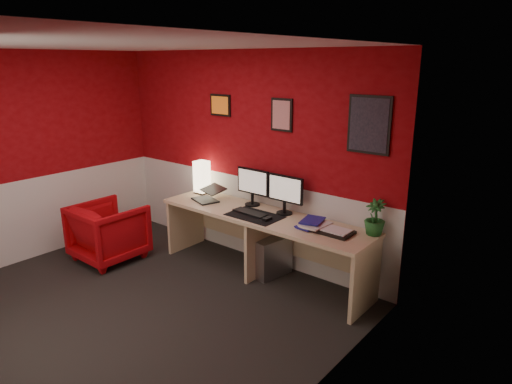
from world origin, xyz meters
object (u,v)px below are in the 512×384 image
Objects in this scene: laptop at (205,192)px; armchair at (109,232)px; desk at (262,245)px; shoji_lamp at (202,178)px; monitor_left at (252,181)px; pc_tower at (273,257)px; zen_tray at (335,232)px; monitor_right at (285,189)px; potted_plant at (375,217)px.

armchair is (-0.88, -0.80, -0.49)m from laptop.
desk is 1.27m from shoji_lamp.
pc_tower is at bearing -17.67° from monitor_left.
laptop is 0.43× the size of armchair.
desk is 0.99m from laptop.
monitor_right is at bearing 166.97° from zen_tray.
monitor_left is 1.62× the size of potted_plant.
armchair is at bearing -162.19° from zen_tray.
desk is 7.88× the size of laptop.
pc_tower is at bearing 36.49° from desk.
armchair is at bearing -121.11° from shoji_lamp.
shoji_lamp is at bearing -179.80° from monitor_right.
monitor_right is 1.66× the size of zen_tray.
pc_tower is 0.58× the size of armchair.
potted_plant reaches higher than laptop.
shoji_lamp reaches higher than laptop.
monitor_right reaches higher than potted_plant.
potted_plant is (2.35, 0.05, -0.02)m from shoji_lamp.
monitor_right is 2.27m from armchair.
laptop is (-0.86, -0.04, 0.47)m from desk.
monitor_left is 0.75× the size of armchair.
desk reaches higher than pc_tower.
monitor_left reaches higher than laptop.
desk is 1.35m from potted_plant.
monitor_right is (0.17, 0.18, 0.66)m from desk.
shoji_lamp reaches higher than pc_tower.
monitor_right is (1.03, 0.22, 0.18)m from laptop.
desk is 3.36× the size of armchair.
armchair is (-2.65, -0.85, -0.39)m from zen_tray.
laptop is 0.57× the size of monitor_left.
shoji_lamp is at bearing 171.07° from desk.
zen_tray is at bearing -13.03° from monitor_right.
pc_tower is at bearing -123.11° from monitor_right.
laptop is at bearing -164.80° from pc_tower.
monitor_right is at bearing 65.79° from pc_tower.
potted_plant is at bearing 10.45° from desk.
monitor_left is at bearing 171.25° from zen_tray.
laptop is at bearing -157.06° from monitor_left.
monitor_left reaches higher than zen_tray.
armchair is at bearing -160.24° from potted_plant.
monitor_left is at bearing 178.05° from monitor_right.
potted_plant reaches higher than armchair.
laptop is at bearing -168.05° from monitor_right.
laptop is at bearing -137.41° from armchair.
laptop is 0.94× the size of zen_tray.
laptop reaches higher than zen_tray.
shoji_lamp is 0.69× the size of monitor_right.
desk is 6.50× the size of shoji_lamp.
zen_tray is 0.78× the size of pc_tower.
potted_plant is at bearing 25.40° from laptop.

